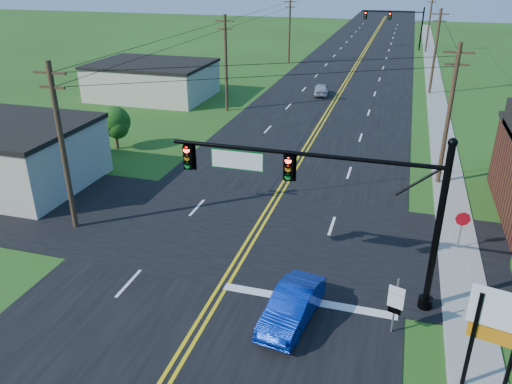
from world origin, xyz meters
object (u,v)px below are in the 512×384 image
(blue_car, at_px, (292,307))
(stop_sign, at_px, (462,223))
(route_sign, at_px, (395,302))
(signal_mast_far, at_px, (395,21))
(signal_mast_main, at_px, (325,192))

(blue_car, xyz_separation_m, stop_sign, (6.83, 7.82, 0.81))
(blue_car, bearing_deg, stop_sign, 57.54)
(route_sign, bearing_deg, signal_mast_far, 109.61)
(signal_mast_main, bearing_deg, route_sign, -32.33)
(signal_mast_far, bearing_deg, blue_car, -90.63)
(signal_mast_main, xyz_separation_m, signal_mast_far, (0.10, 72.00, -0.20))
(blue_car, xyz_separation_m, route_sign, (3.91, 0.40, 0.75))
(signal_mast_far, xyz_separation_m, route_sign, (3.09, -74.02, -3.09))
(signal_mast_far, bearing_deg, stop_sign, -84.84)
(stop_sign, bearing_deg, route_sign, -117.37)
(signal_mast_main, height_order, blue_car, signal_mast_main)
(signal_mast_main, bearing_deg, signal_mast_far, 89.92)
(signal_mast_main, relative_size, blue_car, 2.65)
(signal_mast_far, distance_m, stop_sign, 66.95)
(signal_mast_far, height_order, blue_car, signal_mast_far)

